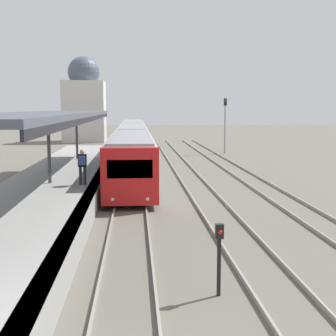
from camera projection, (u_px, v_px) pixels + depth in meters
platform_canopy at (49, 115)px, 22.11m from camera, size 4.00×27.00×3.39m
person_on_platform at (82, 164)px, 21.89m from camera, size 0.40×0.40×1.66m
train_near at (132, 140)px, 43.17m from camera, size 2.61×45.50×2.97m
signal_post_near at (219, 252)px, 11.40m from camera, size 0.20×0.21×1.81m
signal_mast_far at (225, 119)px, 46.74m from camera, size 0.28×0.29×5.54m
distant_domed_building at (84, 102)px, 63.63m from camera, size 5.54×5.54×11.49m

